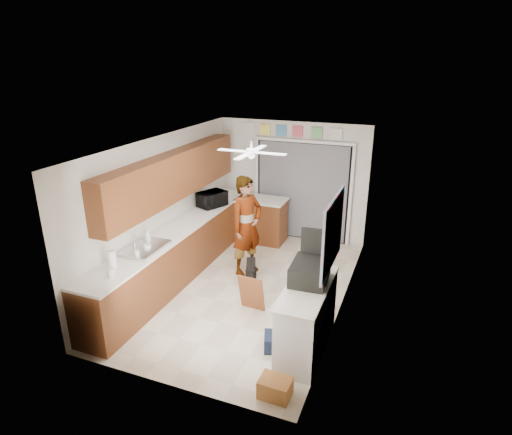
% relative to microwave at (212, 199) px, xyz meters
% --- Properties ---
extents(floor, '(5.00, 5.00, 0.00)m').
position_rel_microwave_xyz_m(floor, '(1.24, -1.20, -1.09)').
color(floor, beige).
rests_on(floor, ground).
extents(ceiling, '(5.00, 5.00, 0.00)m').
position_rel_microwave_xyz_m(ceiling, '(1.24, -1.20, 1.41)').
color(ceiling, white).
rests_on(ceiling, ground).
extents(wall_back, '(3.20, 0.00, 3.20)m').
position_rel_microwave_xyz_m(wall_back, '(1.24, 1.30, 0.16)').
color(wall_back, silver).
rests_on(wall_back, ground).
extents(wall_front, '(3.20, 0.00, 3.20)m').
position_rel_microwave_xyz_m(wall_front, '(1.24, -3.70, 0.16)').
color(wall_front, silver).
rests_on(wall_front, ground).
extents(wall_left, '(0.00, 5.00, 5.00)m').
position_rel_microwave_xyz_m(wall_left, '(-0.36, -1.20, 0.16)').
color(wall_left, silver).
rests_on(wall_left, ground).
extents(wall_right, '(0.00, 5.00, 5.00)m').
position_rel_microwave_xyz_m(wall_right, '(2.84, -1.20, 0.16)').
color(wall_right, silver).
rests_on(wall_right, ground).
extents(left_base_cabinets, '(0.60, 4.80, 0.90)m').
position_rel_microwave_xyz_m(left_base_cabinets, '(-0.06, -1.20, -0.64)').
color(left_base_cabinets, brown).
rests_on(left_base_cabinets, floor).
extents(left_countertop, '(0.62, 4.80, 0.04)m').
position_rel_microwave_xyz_m(left_countertop, '(-0.05, -1.20, -0.17)').
color(left_countertop, white).
rests_on(left_countertop, left_base_cabinets).
extents(upper_cabinets, '(0.32, 4.00, 0.80)m').
position_rel_microwave_xyz_m(upper_cabinets, '(-0.20, -1.00, 0.71)').
color(upper_cabinets, brown).
rests_on(upper_cabinets, wall_left).
extents(sink_basin, '(0.50, 0.76, 0.06)m').
position_rel_microwave_xyz_m(sink_basin, '(-0.05, -2.20, -0.14)').
color(sink_basin, silver).
rests_on(sink_basin, left_countertop).
extents(faucet, '(0.03, 0.03, 0.22)m').
position_rel_microwave_xyz_m(faucet, '(-0.24, -2.20, -0.04)').
color(faucet, silver).
rests_on(faucet, left_countertop).
extents(peninsula_base, '(1.00, 0.60, 0.90)m').
position_rel_microwave_xyz_m(peninsula_base, '(0.74, 0.80, -0.64)').
color(peninsula_base, brown).
rests_on(peninsula_base, floor).
extents(peninsula_top, '(1.04, 0.64, 0.04)m').
position_rel_microwave_xyz_m(peninsula_top, '(0.74, 0.80, -0.17)').
color(peninsula_top, white).
rests_on(peninsula_top, peninsula_base).
extents(back_opening_recess, '(2.00, 0.06, 2.10)m').
position_rel_microwave_xyz_m(back_opening_recess, '(1.49, 1.27, -0.04)').
color(back_opening_recess, black).
rests_on(back_opening_recess, wall_back).
extents(curtain_panel, '(1.90, 0.03, 2.05)m').
position_rel_microwave_xyz_m(curtain_panel, '(1.49, 1.23, -0.04)').
color(curtain_panel, gray).
rests_on(curtain_panel, wall_back).
extents(door_trim_left, '(0.06, 0.04, 2.10)m').
position_rel_microwave_xyz_m(door_trim_left, '(0.47, 1.24, -0.04)').
color(door_trim_left, white).
rests_on(door_trim_left, wall_back).
extents(door_trim_right, '(0.06, 0.04, 2.10)m').
position_rel_microwave_xyz_m(door_trim_right, '(2.51, 1.24, -0.04)').
color(door_trim_right, white).
rests_on(door_trim_right, wall_back).
extents(door_trim_head, '(2.10, 0.04, 0.06)m').
position_rel_microwave_xyz_m(door_trim_head, '(1.49, 1.24, 1.03)').
color(door_trim_head, white).
rests_on(door_trim_head, wall_back).
extents(header_frame_0, '(0.22, 0.02, 0.22)m').
position_rel_microwave_xyz_m(header_frame_0, '(0.64, 1.27, 1.21)').
color(header_frame_0, '#FBF453').
rests_on(header_frame_0, wall_back).
extents(header_frame_1, '(0.22, 0.02, 0.22)m').
position_rel_microwave_xyz_m(header_frame_1, '(0.99, 1.27, 1.21)').
color(header_frame_1, '#458FB8').
rests_on(header_frame_1, wall_back).
extents(header_frame_2, '(0.22, 0.02, 0.22)m').
position_rel_microwave_xyz_m(header_frame_2, '(1.34, 1.27, 1.21)').
color(header_frame_2, '#D95166').
rests_on(header_frame_2, wall_back).
extents(header_frame_3, '(0.22, 0.02, 0.22)m').
position_rel_microwave_xyz_m(header_frame_3, '(1.74, 1.27, 1.21)').
color(header_frame_3, '#69B96E').
rests_on(header_frame_3, wall_back).
extents(header_frame_4, '(0.22, 0.02, 0.22)m').
position_rel_microwave_xyz_m(header_frame_4, '(2.14, 1.27, 1.21)').
color(header_frame_4, silver).
rests_on(header_frame_4, wall_back).
extents(route66_sign, '(0.22, 0.02, 0.26)m').
position_rel_microwave_xyz_m(route66_sign, '(0.29, 1.27, 1.21)').
color(route66_sign, silver).
rests_on(route66_sign, wall_back).
extents(right_counter_base, '(0.50, 1.40, 0.90)m').
position_rel_microwave_xyz_m(right_counter_base, '(2.59, -2.40, -0.64)').
color(right_counter_base, white).
rests_on(right_counter_base, floor).
extents(right_counter_top, '(0.54, 1.44, 0.04)m').
position_rel_microwave_xyz_m(right_counter_top, '(2.58, -2.40, -0.17)').
color(right_counter_top, white).
rests_on(right_counter_top, right_counter_base).
extents(abstract_painting, '(0.03, 1.15, 0.95)m').
position_rel_microwave_xyz_m(abstract_painting, '(2.82, -2.20, 0.56)').
color(abstract_painting, '#FB5C82').
rests_on(abstract_painting, wall_right).
extents(ceiling_fan, '(1.14, 1.14, 0.24)m').
position_rel_microwave_xyz_m(ceiling_fan, '(1.24, -1.00, 1.23)').
color(ceiling_fan, white).
rests_on(ceiling_fan, ceiling).
extents(microwave, '(0.55, 0.64, 0.30)m').
position_rel_microwave_xyz_m(microwave, '(0.00, 0.00, 0.00)').
color(microwave, black).
rests_on(microwave, left_countertop).
extents(soap_bottle, '(0.13, 0.13, 0.26)m').
position_rel_microwave_xyz_m(soap_bottle, '(-0.16, -1.95, -0.02)').
color(soap_bottle, silver).
rests_on(soap_bottle, left_countertop).
extents(cup, '(0.14, 0.14, 0.09)m').
position_rel_microwave_xyz_m(cup, '(-0.00, -2.20, -0.11)').
color(cup, white).
rests_on(cup, left_countertop).
extents(jar_a, '(0.10, 0.10, 0.13)m').
position_rel_microwave_xyz_m(jar_a, '(0.05, -3.12, -0.08)').
color(jar_a, silver).
rests_on(jar_a, left_countertop).
extents(jar_b, '(0.10, 0.10, 0.11)m').
position_rel_microwave_xyz_m(jar_b, '(0.01, -2.47, -0.09)').
color(jar_b, silver).
rests_on(jar_b, left_countertop).
extents(paper_towel_roll, '(0.14, 0.14, 0.26)m').
position_rel_microwave_xyz_m(paper_towel_roll, '(-0.12, -2.87, -0.02)').
color(paper_towel_roll, white).
rests_on(paper_towel_roll, left_countertop).
extents(suitcase, '(0.49, 0.64, 0.26)m').
position_rel_microwave_xyz_m(suitcase, '(2.56, -2.24, -0.02)').
color(suitcase, black).
rests_on(suitcase, right_counter_top).
extents(suitcase_rim, '(0.47, 0.60, 0.02)m').
position_rel_microwave_xyz_m(suitcase_rim, '(2.56, -2.24, -0.13)').
color(suitcase_rim, yellow).
rests_on(suitcase_rim, suitcase).
extents(suitcase_lid, '(0.42, 0.05, 0.50)m').
position_rel_microwave_xyz_m(suitcase_lid, '(2.56, -1.95, 0.23)').
color(suitcase_lid, black).
rests_on(suitcase_lid, suitcase).
extents(cardboard_box, '(0.38, 0.29, 0.23)m').
position_rel_microwave_xyz_m(cardboard_box, '(2.49, -3.40, -0.98)').
color(cardboard_box, '#C57B3D').
rests_on(cardboard_box, floor).
extents(navy_crate, '(0.43, 0.39, 0.22)m').
position_rel_microwave_xyz_m(navy_crate, '(2.24, -2.57, -0.98)').
color(navy_crate, black).
rests_on(navy_crate, floor).
extents(cabinet_door_panel, '(0.41, 0.19, 0.60)m').
position_rel_microwave_xyz_m(cabinet_door_panel, '(1.56, -1.82, -0.79)').
color(cabinet_door_panel, brown).
rests_on(cabinet_door_panel, floor).
extents(man, '(0.67, 0.78, 1.82)m').
position_rel_microwave_xyz_m(man, '(1.01, -0.65, -0.18)').
color(man, white).
rests_on(man, floor).
extents(dog, '(0.41, 0.59, 0.43)m').
position_rel_microwave_xyz_m(dog, '(1.22, -0.97, -0.88)').
color(dog, black).
rests_on(dog, floor).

